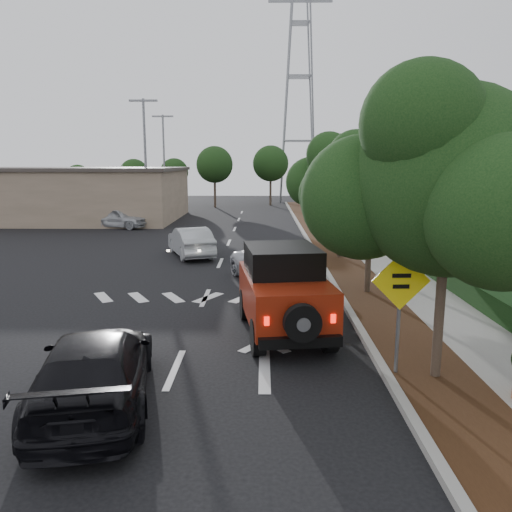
{
  "coord_description": "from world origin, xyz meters",
  "views": [
    {
      "loc": [
        1.95,
        -10.42,
        4.52
      ],
      "look_at": [
        1.77,
        3.0,
        2.01
      ],
      "focal_mm": 35.0,
      "sensor_mm": 36.0,
      "label": 1
    }
  ],
  "objects_px": {
    "black_suv_oncoming": "(95,369)",
    "speed_hump_sign": "(400,296)",
    "silver_suv_ahead": "(275,266)",
    "red_jeep": "(283,289)"
  },
  "relations": [
    {
      "from": "red_jeep",
      "to": "speed_hump_sign",
      "type": "xyz_separation_m",
      "value": [
        2.31,
        -2.99,
        0.63
      ]
    },
    {
      "from": "silver_suv_ahead",
      "to": "speed_hump_sign",
      "type": "bearing_deg",
      "value": -97.33
    },
    {
      "from": "red_jeep",
      "to": "silver_suv_ahead",
      "type": "bearing_deg",
      "value": 83.07
    },
    {
      "from": "silver_suv_ahead",
      "to": "speed_hump_sign",
      "type": "xyz_separation_m",
      "value": [
        2.39,
        -8.57,
        1.16
      ]
    },
    {
      "from": "red_jeep",
      "to": "black_suv_oncoming",
      "type": "height_order",
      "value": "red_jeep"
    },
    {
      "from": "black_suv_oncoming",
      "to": "speed_hump_sign",
      "type": "height_order",
      "value": "speed_hump_sign"
    },
    {
      "from": "black_suv_oncoming",
      "to": "speed_hump_sign",
      "type": "distance_m",
      "value": 6.22
    },
    {
      "from": "red_jeep",
      "to": "black_suv_oncoming",
      "type": "distance_m",
      "value": 5.64
    },
    {
      "from": "red_jeep",
      "to": "silver_suv_ahead",
      "type": "relative_size",
      "value": 1.0
    },
    {
      "from": "black_suv_oncoming",
      "to": "silver_suv_ahead",
      "type": "bearing_deg",
      "value": -120.93
    }
  ]
}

